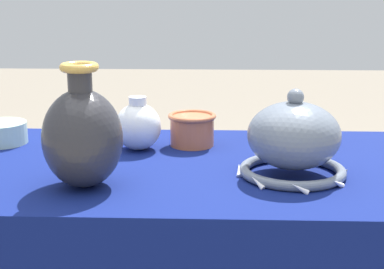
% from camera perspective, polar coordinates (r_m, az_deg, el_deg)
% --- Properties ---
extents(display_table, '(1.22, 0.66, 0.76)m').
position_cam_1_polar(display_table, '(1.38, -1.88, -6.49)').
color(display_table, '#38383D').
rests_on(display_table, ground_plane).
extents(vase_tall_bulbous, '(0.16, 0.16, 0.25)m').
position_cam_1_polar(vase_tall_bulbous, '(1.20, -10.58, -0.16)').
color(vase_tall_bulbous, '#2D2D33').
rests_on(vase_tall_bulbous, display_table).
extents(vase_dome_bell, '(0.24, 0.24, 0.19)m').
position_cam_1_polar(vase_dome_bell, '(1.28, 9.82, -0.65)').
color(vase_dome_bell, slate).
rests_on(vase_dome_bell, display_table).
extents(mosaic_tile_box, '(0.15, 0.16, 0.07)m').
position_cam_1_polar(mosaic_tile_box, '(1.58, 9.77, 0.67)').
color(mosaic_tile_box, '#232328').
rests_on(mosaic_tile_box, display_table).
extents(jar_round_porcelain, '(0.11, 0.11, 0.13)m').
position_cam_1_polar(jar_round_porcelain, '(1.47, -5.24, 0.83)').
color(jar_round_porcelain, white).
rests_on(jar_round_porcelain, display_table).
extents(pot_squat_celadon, '(0.14, 0.14, 0.06)m').
position_cam_1_polar(pot_squat_celadon, '(1.61, -18.08, 0.15)').
color(pot_squat_celadon, '#A8CCB7').
rests_on(pot_squat_celadon, display_table).
extents(cup_wide_terracotta, '(0.12, 0.12, 0.08)m').
position_cam_1_polar(cup_wide_terracotta, '(1.51, 0.01, 0.59)').
color(cup_wide_terracotta, '#BC6642').
rests_on(cup_wide_terracotta, display_table).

